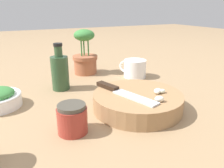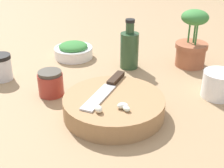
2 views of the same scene
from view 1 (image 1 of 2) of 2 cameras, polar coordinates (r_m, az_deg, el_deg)
The scene contains 8 objects.
ground_plane at distance 0.71m, azimuth -2.63°, elevation -4.59°, with size 5.00×5.00×0.00m, color #997A56.
cutting_board at distance 0.66m, azimuth 6.67°, elevation -4.49°, with size 0.26×0.26×0.05m.
chef_knife at distance 0.64m, azimuth 2.33°, elevation -2.01°, with size 0.10×0.22×0.01m.
garlic_cloves at distance 0.63m, azimuth 12.16°, elevation -2.44°, with size 0.07×0.08×0.02m.
coffee_mug at distance 0.95m, azimuth 5.91°, elevation 4.06°, with size 0.10×0.11×0.08m.
honey_jar at distance 0.54m, azimuth -10.33°, elevation -8.91°, with size 0.07×0.07×0.07m.
oil_bottle at distance 0.82m, azimuth -13.44°, elevation 3.19°, with size 0.06×0.06×0.17m.
potted_herb at distance 1.00m, azimuth -7.07°, elevation 7.45°, with size 0.11×0.11×0.20m.
Camera 1 is at (-0.26, -0.60, 0.29)m, focal length 35.00 mm.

